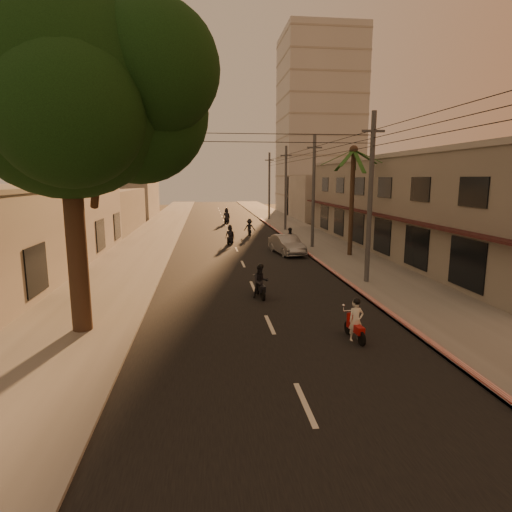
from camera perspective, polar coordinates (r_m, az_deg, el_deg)
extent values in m
plane|color=#383023|center=(15.03, 3.00, -11.68)|extent=(160.00, 160.00, 0.00)
cube|color=black|center=(34.27, -2.62, 0.89)|extent=(10.00, 140.00, 0.02)
cube|color=slate|center=(35.58, 9.52, 1.19)|extent=(5.00, 140.00, 0.12)
cube|color=slate|center=(34.56, -15.12, 0.70)|extent=(5.00, 140.00, 0.12)
cube|color=#B31F13|center=(30.20, 7.77, -0.31)|extent=(0.20, 60.00, 0.20)
cube|color=gray|center=(35.77, 20.71, 6.26)|extent=(8.00, 34.00, 7.00)
cube|color=#A49C94|center=(35.74, 21.09, 12.10)|extent=(8.20, 34.20, 0.30)
cube|color=#381716|center=(34.05, 14.19, 5.76)|extent=(0.80, 34.00, 0.12)
cube|color=#A49C94|center=(30.22, -29.30, 3.07)|extent=(8.00, 24.00, 5.00)
cube|color=gray|center=(30.06, -29.74, 7.98)|extent=(8.20, 24.20, 0.20)
cube|color=#B7B5B2|center=(72.59, 8.38, 16.85)|extent=(12.00, 12.00, 28.00)
cylinder|color=black|center=(16.60, -22.74, 0.41)|extent=(0.70, 0.70, 6.00)
cylinder|color=black|center=(16.57, -20.38, 10.98)|extent=(1.22, 2.17, 3.04)
cylinder|color=black|center=(16.29, -25.89, 11.33)|extent=(1.31, 1.49, 2.73)
sphere|color=black|center=(16.64, -24.13, 19.41)|extent=(7.20, 7.20, 7.20)
sphere|color=black|center=(17.06, -15.53, 17.96)|extent=(5.20, 5.20, 5.20)
sphere|color=black|center=(17.91, -29.03, 17.34)|extent=(4.80, 4.80, 4.80)
sphere|color=black|center=(14.63, -23.67, 17.24)|extent=(4.60, 4.60, 4.60)
sphere|color=black|center=(15.72, -13.51, 23.19)|extent=(4.40, 4.40, 4.40)
sphere|color=black|center=(18.87, -18.33, 21.99)|extent=(4.40, 4.40, 4.40)
cylinder|color=black|center=(31.54, 12.63, 6.76)|extent=(0.32, 0.32, 7.60)
sphere|color=black|center=(31.55, 12.91, 13.66)|extent=(0.60, 0.60, 0.60)
cylinder|color=#38383A|center=(23.39, 14.97, 7.22)|extent=(0.26, 0.26, 9.00)
cube|color=#38383A|center=(23.48, 15.38, 15.77)|extent=(1.20, 0.12, 0.12)
cylinder|color=#38383A|center=(34.82, 7.66, 8.38)|extent=(0.26, 0.26, 9.00)
cube|color=#38383A|center=(34.88, 7.80, 14.14)|extent=(1.20, 0.12, 0.12)
cylinder|color=#38383A|center=(46.54, 3.98, 8.92)|extent=(0.26, 0.26, 9.00)
cube|color=#38383A|center=(46.59, 4.04, 13.23)|extent=(1.20, 0.12, 0.12)
cylinder|color=#38383A|center=(58.37, 1.78, 9.22)|extent=(0.26, 0.26, 9.00)
cube|color=#38383A|center=(58.41, 1.80, 12.66)|extent=(1.20, 0.12, 0.12)
cube|color=#A49C94|center=(61.03, 8.96, 7.74)|extent=(8.00, 14.00, 6.00)
cube|color=#A49C94|center=(49.24, -20.43, 5.70)|extent=(8.00, 14.00, 4.40)
cube|color=#A49C94|center=(66.78, -16.89, 8.07)|extent=(8.00, 14.00, 7.00)
cylinder|color=black|center=(16.16, 12.17, -9.36)|extent=(0.14, 0.50, 0.49)
cylinder|color=black|center=(15.23, 13.90, -10.68)|extent=(0.14, 0.50, 0.49)
cube|color=#AC0F0D|center=(15.56, 13.15, -9.26)|extent=(0.34, 0.99, 0.26)
cube|color=#AC0F0D|center=(15.89, 12.49, -8.31)|extent=(0.27, 0.11, 0.53)
cylinder|color=silver|center=(15.89, 12.37, -7.13)|extent=(0.49, 0.09, 0.04)
imported|color=silver|center=(15.47, 13.19, -8.37)|extent=(0.61, 0.46, 1.48)
sphere|color=black|center=(15.27, 13.30, -5.91)|extent=(0.26, 0.26, 0.26)
sphere|color=silver|center=(15.71, 11.60, -6.47)|extent=(0.11, 0.11, 0.11)
sphere|color=silver|center=(15.91, 13.24, -6.31)|extent=(0.11, 0.11, 0.11)
cylinder|color=black|center=(21.07, 0.20, -4.42)|extent=(0.15, 0.54, 0.53)
cylinder|color=black|center=(19.96, 0.96, -5.26)|extent=(0.15, 0.54, 0.53)
cube|color=black|center=(20.38, 0.62, -4.19)|extent=(0.37, 1.06, 0.28)
cube|color=black|center=(20.79, 0.32, -3.49)|extent=(0.29, 0.12, 0.57)
cylinder|color=silver|center=(20.83, 0.25, -2.53)|extent=(0.52, 0.10, 0.04)
imported|color=black|center=(20.32, 0.62, -3.44)|extent=(0.90, 0.76, 1.59)
sphere|color=black|center=(20.15, 0.62, -1.39)|extent=(0.28, 0.28, 0.28)
cylinder|color=black|center=(34.79, 4.60, 1.46)|extent=(0.24, 0.57, 0.57)
cylinder|color=black|center=(33.54, 4.47, 1.13)|extent=(0.24, 0.57, 0.57)
cube|color=black|center=(34.05, 4.53, 1.74)|extent=(0.56, 1.15, 0.30)
cube|color=black|center=(34.53, 4.59, 2.11)|extent=(0.32, 0.18, 0.61)
cylinder|color=silver|center=(34.60, 4.61, 2.72)|extent=(0.55, 0.18, 0.04)
imported|color=black|center=(34.01, 4.54, 2.22)|extent=(1.20, 0.91, 1.70)
sphere|color=black|center=(33.90, 4.56, 3.57)|extent=(0.30, 0.30, 0.30)
cylinder|color=black|center=(37.58, -3.20, 2.12)|extent=(0.26, 0.54, 0.54)
cylinder|color=black|center=(36.43, -3.69, 1.85)|extent=(0.26, 0.54, 0.54)
cube|color=black|center=(36.90, -3.47, 2.37)|extent=(0.59, 1.09, 0.29)
cube|color=black|center=(37.34, -3.28, 2.69)|extent=(0.30, 0.18, 0.58)
cylinder|color=silver|center=(37.41, -3.24, 3.22)|extent=(0.51, 0.21, 0.04)
imported|color=black|center=(36.86, -3.48, 2.80)|extent=(1.10, 0.99, 1.62)
sphere|color=black|center=(36.77, -3.49, 3.97)|extent=(0.29, 0.29, 0.29)
cylinder|color=black|center=(42.83, -0.95, 3.15)|extent=(0.11, 0.55, 0.55)
cylinder|color=black|center=(41.62, -0.81, 2.94)|extent=(0.11, 0.55, 0.55)
cube|color=black|center=(42.12, -0.87, 3.40)|extent=(0.30, 1.09, 0.30)
cube|color=black|center=(42.59, -0.93, 3.67)|extent=(0.30, 0.10, 0.59)
cylinder|color=silver|center=(42.67, -0.94, 4.15)|extent=(0.54, 0.05, 0.04)
imported|color=black|center=(42.09, -0.88, 3.78)|extent=(1.09, 0.66, 1.65)
sphere|color=black|center=(42.01, -0.88, 4.84)|extent=(0.30, 0.30, 0.30)
imported|color=gray|center=(32.11, 4.13, 1.52)|extent=(3.07, 4.93, 1.45)
cylinder|color=black|center=(54.80, -3.72, 4.74)|extent=(0.30, 0.63, 0.62)
cylinder|color=black|center=(53.46, -4.12, 4.60)|extent=(0.30, 0.63, 0.62)
cube|color=black|center=(54.02, -3.94, 4.98)|extent=(0.68, 1.26, 0.33)
cube|color=black|center=(54.54, -3.79, 5.21)|extent=(0.35, 0.21, 0.67)
cylinder|color=silver|center=(54.64, -3.76, 5.63)|extent=(0.59, 0.23, 0.04)
imported|color=black|center=(53.99, -3.95, 5.32)|extent=(1.27, 1.14, 1.87)
sphere|color=black|center=(53.92, -3.96, 6.26)|extent=(0.33, 0.33, 0.33)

